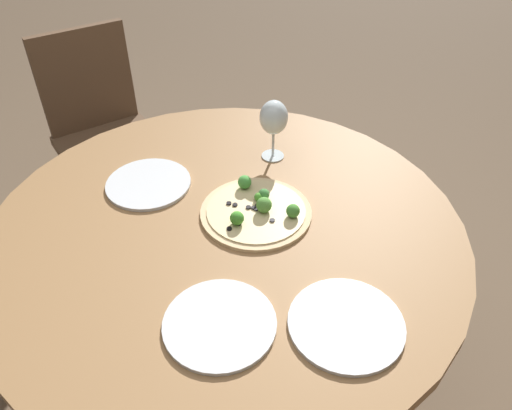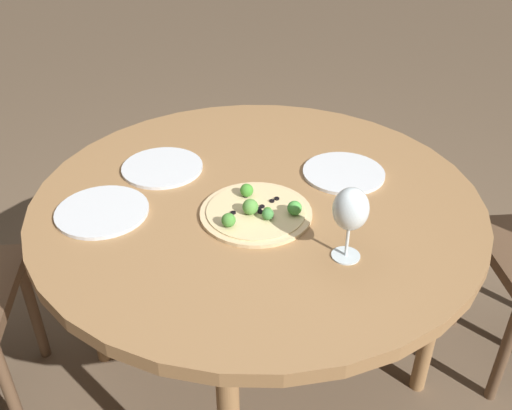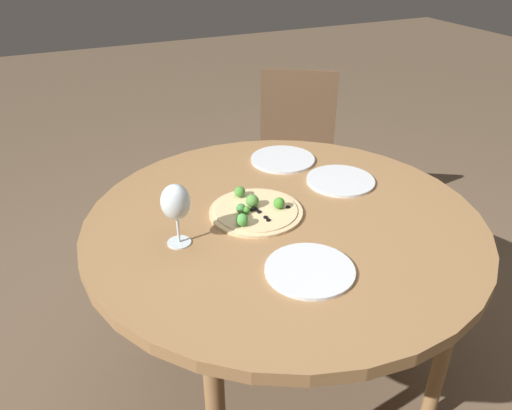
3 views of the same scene
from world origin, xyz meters
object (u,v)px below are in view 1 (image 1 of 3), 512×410
at_px(plate_far, 149,184).
at_px(plate_side, 346,324).
at_px(plate_near, 220,324).
at_px(chair, 105,132).
at_px(wine_glass, 273,118).
at_px(pizza, 257,210).

xyz_separation_m(plate_far, plate_side, (-0.26, -0.65, 0.00)).
bearing_deg(plate_near, chair, 48.76).
height_order(chair, wine_glass, wine_glass).
bearing_deg(pizza, plate_side, -129.72).
bearing_deg(plate_near, pizza, 10.87).
xyz_separation_m(pizza, plate_side, (-0.26, -0.32, -0.01)).
distance_m(wine_glass, plate_side, 0.66).
distance_m(wine_glass, plate_far, 0.41).
relative_size(chair, plate_near, 3.72).
bearing_deg(chair, plate_near, -97.75).
bearing_deg(chair, pizza, -84.71).
height_order(pizza, plate_near, pizza).
distance_m(pizza, wine_glass, 0.30).
xyz_separation_m(plate_near, plate_far, (0.36, 0.40, 0.00)).
height_order(chair, plate_far, chair).
relative_size(plate_far, plate_side, 0.98).
xyz_separation_m(chair, pizza, (-0.48, -0.89, 0.24)).
bearing_deg(chair, plate_far, -97.44).
height_order(pizza, wine_glass, wine_glass).
height_order(chair, plate_side, chair).
bearing_deg(wine_glass, chair, 75.78).
xyz_separation_m(pizza, plate_near, (-0.37, -0.07, -0.01)).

